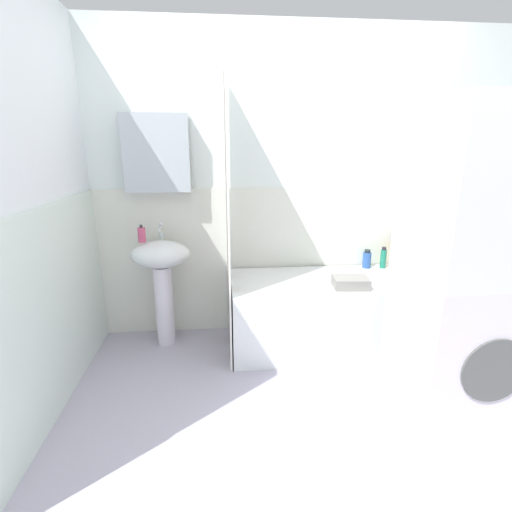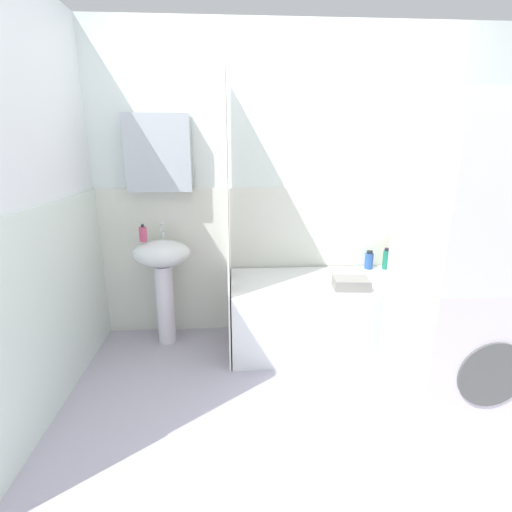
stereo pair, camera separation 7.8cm
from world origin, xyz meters
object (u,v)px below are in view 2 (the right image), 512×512
soap_dispenser (143,234)px  towel_folded (351,283)px  bathtub (326,313)px  washer_dryer_stack (468,276)px  sink (163,269)px  conditioner_bottle (395,254)px  shampoo_bottle (369,260)px  body_wash_bottle (386,259)px

soap_dispenser → towel_folded: size_ratio=0.54×
soap_dispenser → bathtub: (1.37, -0.13, -0.62)m
towel_folded → washer_dryer_stack: 0.84m
sink → bathtub: size_ratio=0.57×
conditioner_bottle → soap_dispenser: bearing=-175.9°
bathtub → shampoo_bottle: 0.59m
sink → soap_dispenser: soap_dispenser is taller
washer_dryer_stack → conditioner_bottle: bearing=83.5°
bathtub → shampoo_bottle: bearing=32.1°
soap_dispenser → washer_dryer_stack: bearing=-28.3°
body_wash_bottle → towel_folded: body_wash_bottle is taller
shampoo_bottle → washer_dryer_stack: bearing=-85.3°
bathtub → conditioner_bottle: conditioner_bottle is taller
shampoo_bottle → bathtub: bearing=-147.9°
conditioner_bottle → towel_folded: 0.68m
soap_dispenser → conditioner_bottle: soap_dispenser is taller
sink → bathtub: (1.25, -0.14, -0.34)m
soap_dispenser → washer_dryer_stack: washer_dryer_stack is taller
body_wash_bottle → shampoo_bottle: bearing=172.8°
body_wash_bottle → shampoo_bottle: body_wash_bottle is taller
body_wash_bottle → towel_folded: size_ratio=0.73×
shampoo_bottle → body_wash_bottle: bearing=-7.2°
bathtub → towel_folded: size_ratio=5.93×
conditioner_bottle → washer_dryer_stack: washer_dryer_stack is taller
shampoo_bottle → towel_folded: size_ratio=0.63×
sink → washer_dryer_stack: bearing=-30.3°
sink → body_wash_bottle: 1.79m
body_wash_bottle → towel_folded: bearing=-134.9°
body_wash_bottle → washer_dryer_stack: 1.14m
body_wash_bottle → soap_dispenser: bearing=-176.7°
sink → body_wash_bottle: bearing=3.1°
bathtub → sink: bearing=173.6°
soap_dispenser → shampoo_bottle: (1.78, 0.13, -0.28)m
soap_dispenser → shampoo_bottle: 1.80m
conditioner_bottle → body_wash_bottle: conditioner_bottle is taller
bathtub → conditioner_bottle: (0.63, 0.27, 0.39)m
body_wash_bottle → washer_dryer_stack: size_ratio=0.10×
soap_dispenser → shampoo_bottle: soap_dispenser is taller
towel_folded → washer_dryer_stack: size_ratio=0.14×
conditioner_bottle → shampoo_bottle: (-0.22, -0.02, -0.04)m
shampoo_bottle → towel_folded: shampoo_bottle is taller
body_wash_bottle → shampoo_bottle: 0.13m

